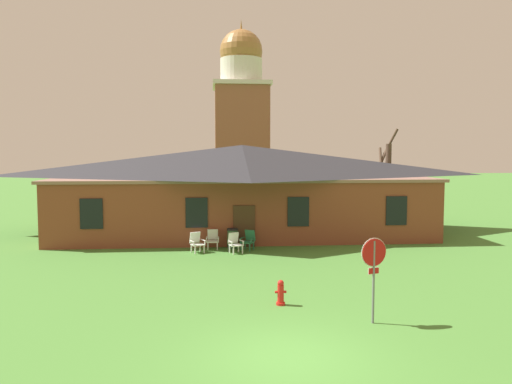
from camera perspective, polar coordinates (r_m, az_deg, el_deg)
name	(u,v)px	position (r m, az deg, el deg)	size (l,w,h in m)	color
ground_plane	(289,358)	(12.28, 3.81, -18.24)	(200.00, 200.00, 0.00)	#477F33
brick_building	(242,188)	(30.12, -1.60, 0.50)	(21.28, 10.40, 5.19)	brown
dome_tower	(241,122)	(46.54, -1.67, 7.98)	(5.18, 5.18, 16.76)	#93563D
stop_sign	(374,263)	(14.38, 13.22, -7.88)	(0.78, 0.27, 2.40)	slate
lawn_chair_by_porch	(197,242)	(24.17, -6.76, -5.65)	(0.81, 0.85, 0.96)	white
lawn_chair_near_door	(213,239)	(24.97, -4.94, -5.31)	(0.65, 0.68, 0.96)	silver
lawn_chair_left_end	(235,242)	(23.92, -2.41, -5.73)	(0.78, 0.83, 0.96)	white
lawn_chair_middle	(249,240)	(24.65, -0.86, -5.42)	(0.83, 0.86, 0.96)	#28704C
bare_tree_beside_building	(387,180)	(32.60, 14.69, 1.28)	(1.40, 1.39, 6.26)	brown
fire_hydrant	(281,293)	(15.97, 2.81, -11.38)	(0.36, 0.28, 0.79)	red
trash_bin	(233,238)	(25.08, -2.67, -5.26)	(0.56, 0.56, 0.98)	#335638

